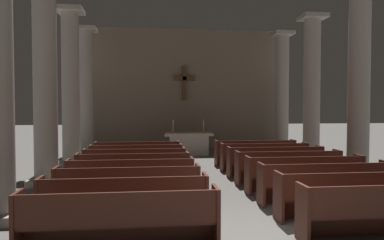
# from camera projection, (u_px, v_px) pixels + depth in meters

# --- Properties ---
(pew_left_row_1) EXTENTS (3.05, 0.50, 0.95)m
(pew_left_row_1) POSITION_uv_depth(u_px,v_px,m) (120.00, 220.00, 5.56)
(pew_left_row_1) COLOR #4C2319
(pew_left_row_1) RESTS_ON ground
(pew_left_row_2) EXTENTS (3.05, 0.50, 0.95)m
(pew_left_row_2) POSITION_uv_depth(u_px,v_px,m) (125.00, 201.00, 6.66)
(pew_left_row_2) COLOR #4C2319
(pew_left_row_2) RESTS_ON ground
(pew_left_row_3) EXTENTS (3.05, 0.50, 0.95)m
(pew_left_row_3) POSITION_uv_depth(u_px,v_px,m) (128.00, 188.00, 7.77)
(pew_left_row_3) COLOR #4C2319
(pew_left_row_3) RESTS_ON ground
(pew_left_row_4) EXTENTS (3.05, 0.50, 0.95)m
(pew_left_row_4) POSITION_uv_depth(u_px,v_px,m) (131.00, 178.00, 8.87)
(pew_left_row_4) COLOR #4C2319
(pew_left_row_4) RESTS_ON ground
(pew_left_row_5) EXTENTS (3.05, 0.50, 0.95)m
(pew_left_row_5) POSITION_uv_depth(u_px,v_px,m) (133.00, 170.00, 9.97)
(pew_left_row_5) COLOR #4C2319
(pew_left_row_5) RESTS_ON ground
(pew_left_row_6) EXTENTS (3.05, 0.50, 0.95)m
(pew_left_row_6) POSITION_uv_depth(u_px,v_px,m) (135.00, 164.00, 11.08)
(pew_left_row_6) COLOR #4C2319
(pew_left_row_6) RESTS_ON ground
(pew_left_row_7) EXTENTS (3.05, 0.50, 0.95)m
(pew_left_row_7) POSITION_uv_depth(u_px,v_px,m) (136.00, 158.00, 12.18)
(pew_left_row_7) COLOR #4C2319
(pew_left_row_7) RESTS_ON ground
(pew_left_row_8) EXTENTS (3.05, 0.50, 0.95)m
(pew_left_row_8) POSITION_uv_depth(u_px,v_px,m) (137.00, 154.00, 13.28)
(pew_left_row_8) COLOR #4C2319
(pew_left_row_8) RESTS_ON ground
(pew_right_row_2) EXTENTS (3.05, 0.50, 0.95)m
(pew_right_row_2) POSITION_uv_depth(u_px,v_px,m) (352.00, 195.00, 7.17)
(pew_right_row_2) COLOR #4C2319
(pew_right_row_2) RESTS_ON ground
(pew_right_row_3) EXTENTS (3.05, 0.50, 0.95)m
(pew_right_row_3) POSITION_uv_depth(u_px,v_px,m) (325.00, 183.00, 8.27)
(pew_right_row_3) COLOR #4C2319
(pew_right_row_3) RESTS_ON ground
(pew_right_row_4) EXTENTS (3.05, 0.50, 0.95)m
(pew_right_row_4) POSITION_uv_depth(u_px,v_px,m) (305.00, 174.00, 9.37)
(pew_right_row_4) COLOR #4C2319
(pew_right_row_4) RESTS_ON ground
(pew_right_row_5) EXTENTS (3.05, 0.50, 0.95)m
(pew_right_row_5) POSITION_uv_depth(u_px,v_px,m) (288.00, 167.00, 10.48)
(pew_right_row_5) COLOR #4C2319
(pew_right_row_5) RESTS_ON ground
(pew_right_row_6) EXTENTS (3.05, 0.50, 0.95)m
(pew_right_row_6) POSITION_uv_depth(u_px,v_px,m) (275.00, 161.00, 11.58)
(pew_right_row_6) COLOR #4C2319
(pew_right_row_6) RESTS_ON ground
(pew_right_row_7) EXTENTS (3.05, 0.50, 0.95)m
(pew_right_row_7) POSITION_uv_depth(u_px,v_px,m) (264.00, 156.00, 12.68)
(pew_right_row_7) COLOR #4C2319
(pew_right_row_7) RESTS_ON ground
(pew_right_row_8) EXTENTS (3.05, 0.50, 0.95)m
(pew_right_row_8) POSITION_uv_depth(u_px,v_px,m) (255.00, 152.00, 13.79)
(pew_right_row_8) COLOR #4C2319
(pew_right_row_8) RESTS_ON ground
(column_left_second) EXTENTS (0.97, 0.97, 5.82)m
(column_left_second) POSITION_uv_depth(u_px,v_px,m) (45.00, 85.00, 10.14)
(column_left_second) COLOR #ADA89E
(column_left_second) RESTS_ON ground
(column_right_second) EXTENTS (0.97, 0.97, 5.82)m
(column_right_second) POSITION_uv_depth(u_px,v_px,m) (359.00, 87.00, 11.19)
(column_right_second) COLOR #ADA89E
(column_right_second) RESTS_ON ground
(column_left_third) EXTENTS (0.97, 0.97, 5.82)m
(column_left_third) POSITION_uv_depth(u_px,v_px,m) (71.00, 90.00, 13.40)
(column_left_third) COLOR #ADA89E
(column_left_third) RESTS_ON ground
(column_right_third) EXTENTS (0.97, 0.97, 5.82)m
(column_right_third) POSITION_uv_depth(u_px,v_px,m) (312.00, 91.00, 14.46)
(column_right_third) COLOR #ADA89E
(column_right_third) RESTS_ON ground
(column_left_fourth) EXTENTS (0.97, 0.97, 5.82)m
(column_left_fourth) POSITION_uv_depth(u_px,v_px,m) (86.00, 93.00, 16.67)
(column_left_fourth) COLOR #ADA89E
(column_left_fourth) RESTS_ON ground
(column_right_fourth) EXTENTS (0.97, 0.97, 5.82)m
(column_right_fourth) POSITION_uv_depth(u_px,v_px,m) (282.00, 94.00, 17.73)
(column_right_fourth) COLOR #ADA89E
(column_right_fourth) RESTS_ON ground
(altar) EXTENTS (2.20, 0.90, 1.01)m
(altar) POSITION_uv_depth(u_px,v_px,m) (188.00, 143.00, 16.70)
(altar) COLOR #BCB7AD
(altar) RESTS_ON ground
(candlestick_left) EXTENTS (0.16, 0.16, 0.61)m
(candlestick_left) POSITION_uv_depth(u_px,v_px,m) (173.00, 129.00, 16.59)
(candlestick_left) COLOR #B79338
(candlestick_left) RESTS_ON altar
(candlestick_right) EXTENTS (0.16, 0.16, 0.61)m
(candlestick_right) POSITION_uv_depth(u_px,v_px,m) (204.00, 129.00, 16.75)
(candlestick_right) COLOR #B79338
(candlestick_right) RESTS_ON altar
(apse_with_cross) EXTENTS (10.31, 0.46, 6.17)m
(apse_with_cross) POSITION_uv_depth(u_px,v_px,m) (184.00, 90.00, 18.82)
(apse_with_cross) COLOR gray
(apse_with_cross) RESTS_ON ground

